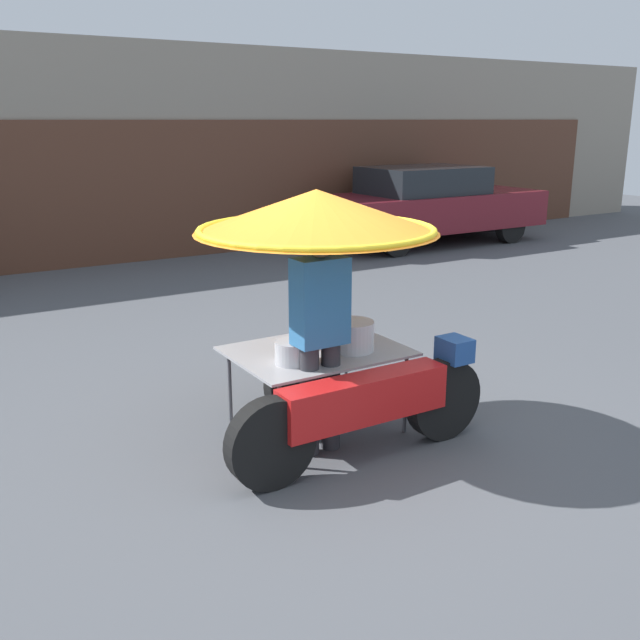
% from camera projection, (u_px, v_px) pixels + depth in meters
% --- Properties ---
extents(ground_plane, '(36.00, 36.00, 0.00)m').
position_uv_depth(ground_plane, '(335.00, 443.00, 5.38)').
color(ground_plane, '#4C4F54').
extents(shopfront_building, '(28.00, 2.06, 3.61)m').
position_uv_depth(shopfront_building, '(57.00, 153.00, 12.12)').
color(shopfront_building, gray).
rests_on(shopfront_building, ground).
extents(vendor_motorcycle_cart, '(2.10, 1.80, 1.87)m').
position_uv_depth(vendor_motorcycle_cart, '(324.00, 253.00, 5.18)').
color(vendor_motorcycle_cart, black).
rests_on(vendor_motorcycle_cart, ground).
extents(vendor_person, '(0.38, 0.22, 1.67)m').
position_uv_depth(vendor_person, '(320.00, 328.00, 5.01)').
color(vendor_person, '#2D2D33').
rests_on(vendor_person, ground).
extents(parked_car, '(4.55, 1.77, 1.49)m').
position_uv_depth(parked_car, '(429.00, 204.00, 13.78)').
color(parked_car, black).
rests_on(parked_car, ground).
extents(potted_plant, '(0.66, 0.66, 0.91)m').
position_uv_depth(potted_plant, '(496.00, 207.00, 15.48)').
color(potted_plant, '#2D2D33').
rests_on(potted_plant, ground).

